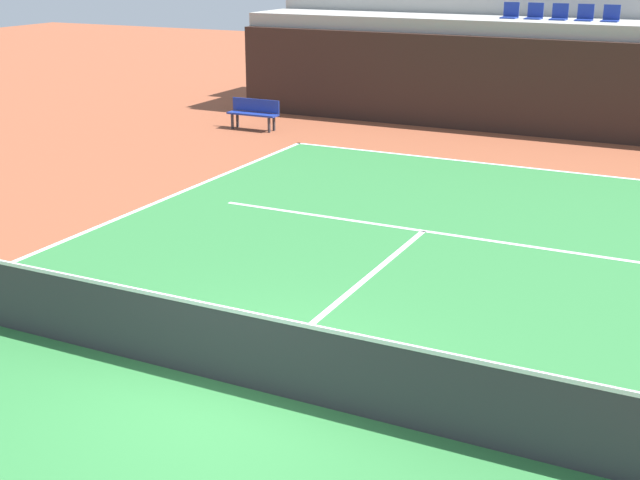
# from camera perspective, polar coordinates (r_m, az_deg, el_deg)

# --- Properties ---
(ground_plane) EXTENTS (80.00, 80.00, 0.00)m
(ground_plane) POSITION_cam_1_polar(r_m,az_deg,el_deg) (10.05, -5.54, -9.77)
(ground_plane) COLOR brown
(court_surface) EXTENTS (11.00, 24.00, 0.01)m
(court_surface) POSITION_cam_1_polar(r_m,az_deg,el_deg) (10.04, -5.54, -9.74)
(court_surface) COLOR #2D7238
(court_surface) RESTS_ON ground_plane
(baseline_far) EXTENTS (11.00, 0.10, 0.00)m
(baseline_far) POSITION_cam_1_polar(r_m,az_deg,el_deg) (20.53, 12.20, 4.95)
(baseline_far) COLOR white
(baseline_far) RESTS_ON court_surface
(service_line_far) EXTENTS (8.26, 0.10, 0.00)m
(service_line_far) POSITION_cam_1_polar(r_m,az_deg,el_deg) (15.40, 6.98, 0.61)
(service_line_far) COLOR white
(service_line_far) RESTS_ON court_surface
(centre_service_line) EXTENTS (0.10, 6.40, 0.00)m
(centre_service_line) POSITION_cam_1_polar(r_m,az_deg,el_deg) (12.60, 2.09, -3.48)
(centre_service_line) COLOR white
(centre_service_line) RESTS_ON court_surface
(back_wall) EXTENTS (18.43, 0.30, 2.60)m
(back_wall) POSITION_cam_1_polar(r_m,az_deg,el_deg) (23.93, 14.74, 9.84)
(back_wall) COLOR black
(back_wall) RESTS_ON ground_plane
(stands_tier_lower) EXTENTS (18.43, 2.40, 3.00)m
(stands_tier_lower) POSITION_cam_1_polar(r_m,az_deg,el_deg) (25.21, 15.44, 10.68)
(stands_tier_lower) COLOR #9E9E99
(stands_tier_lower) RESTS_ON ground_plane
(stands_tier_upper) EXTENTS (18.43, 2.40, 3.88)m
(stands_tier_upper) POSITION_cam_1_polar(r_m,az_deg,el_deg) (27.50, 16.54, 12.14)
(stands_tier_upper) COLOR #9E9E99
(stands_tier_upper) RESTS_ON ground_plane
(seating_row_lower) EXTENTS (3.19, 0.44, 0.44)m
(seating_row_lower) POSITION_cam_1_polar(r_m,az_deg,el_deg) (25.14, 15.81, 14.36)
(seating_row_lower) COLOR navy
(seating_row_lower) RESTS_ON stands_tier_lower
(tennis_net) EXTENTS (11.08, 0.08, 1.07)m
(tennis_net) POSITION_cam_1_polar(r_m,az_deg,el_deg) (9.81, -5.64, -7.16)
(tennis_net) COLOR black
(tennis_net) RESTS_ON court_surface
(player_bench) EXTENTS (1.50, 0.40, 0.85)m
(player_bench) POSITION_cam_1_polar(r_m,az_deg,el_deg) (24.26, -4.47, 8.62)
(player_bench) COLOR navy
(player_bench) RESTS_ON ground_plane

